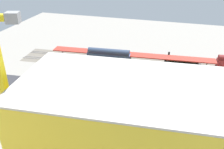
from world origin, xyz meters
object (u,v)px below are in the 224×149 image
at_px(platform_canopy_near, 139,63).
at_px(freight_coach_far, 109,56).
at_px(platform_canopy_far, 131,55).
at_px(street_tree_2, 57,63).
at_px(parked_car_0, 224,112).
at_px(construction_building, 121,122).
at_px(street_tree_3, 204,83).
at_px(locomotive, 183,61).
at_px(street_tree_1, 131,70).
at_px(parked_car_1, 202,109).
at_px(parked_car_3, 158,101).
at_px(parked_car_2, 180,106).
at_px(traffic_light, 76,82).
at_px(box_truck_1, 185,112).
at_px(street_tree_0, 95,69).
at_px(parked_car_4, 139,100).
at_px(box_truck_0, 81,99).

relative_size(platform_canopy_near, freight_coach_far, 2.73).
xyz_separation_m(platform_canopy_far, street_tree_2, (23.78, 16.52, 0.61)).
bearing_deg(parked_car_0, street_tree_2, -9.31).
height_order(platform_canopy_near, construction_building, construction_building).
bearing_deg(freight_coach_far, street_tree_3, 155.93).
xyz_separation_m(locomotive, freight_coach_far, (28.50, 5.95, 1.37)).
bearing_deg(freight_coach_far, locomotive, -168.20).
bearing_deg(street_tree_3, street_tree_1, -0.37).
distance_m(parked_car_1, parked_car_3, 12.78).
relative_size(locomotive, street_tree_1, 1.55).
xyz_separation_m(parked_car_2, traffic_light, (31.92, 1.45, 3.70)).
bearing_deg(box_truck_1, traffic_light, -4.78).
xyz_separation_m(platform_canopy_near, platform_canopy_far, (4.34, -6.71, 0.26)).
height_order(street_tree_0, traffic_light, street_tree_0).
xyz_separation_m(street_tree_1, traffic_light, (15.09, 9.89, -1.55)).
bearing_deg(platform_canopy_near, traffic_light, 52.16).
height_order(parked_car_2, parked_car_3, parked_car_2).
relative_size(platform_canopy_far, parked_car_0, 14.60).
bearing_deg(platform_canopy_near, parked_car_0, 145.78).
height_order(freight_coach_far, parked_car_3, freight_coach_far).
relative_size(parked_car_2, street_tree_1, 0.52).
bearing_deg(locomotive, street_tree_0, 37.37).
height_order(freight_coach_far, parked_car_1, freight_coach_far).
distance_m(platform_canopy_far, box_truck_1, 37.07).
relative_size(box_truck_1, street_tree_1, 0.91).
xyz_separation_m(construction_building, traffic_light, (19.70, -21.18, -4.62)).
bearing_deg(construction_building, parked_car_1, -133.21).
bearing_deg(street_tree_3, parked_car_4, 24.65).
bearing_deg(parked_car_1, parked_car_4, 0.55).
distance_m(parked_car_2, traffic_light, 32.16).
relative_size(construction_building, street_tree_0, 5.39).
xyz_separation_m(parked_car_4, traffic_light, (19.70, 1.31, 3.78)).
height_order(parked_car_4, street_tree_0, street_tree_0).
relative_size(parked_car_4, box_truck_0, 0.56).
distance_m(platform_canopy_far, freight_coach_far, 8.89).
height_order(locomotive, traffic_light, traffic_light).
bearing_deg(platform_canopy_far, box_truck_1, 125.87).
height_order(platform_canopy_far, street_tree_1, street_tree_1).
bearing_deg(parked_car_1, freight_coach_far, -34.27).
height_order(parked_car_0, parked_car_1, parked_car_0).
bearing_deg(parked_car_2, construction_building, 61.63).
height_order(box_truck_0, box_truck_1, box_truck_1).
bearing_deg(construction_building, parked_car_2, -122.54).
bearing_deg(platform_canopy_near, street_tree_0, 39.82).
height_order(platform_canopy_far, freight_coach_far, freight_coach_far).
distance_m(parked_car_0, parked_car_1, 5.78).
bearing_deg(street_tree_2, parked_car_4, 163.63).
bearing_deg(platform_canopy_near, box_truck_0, 62.66).
relative_size(street_tree_0, traffic_light, 1.12).
distance_m(platform_canopy_near, box_truck_1, 29.10).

